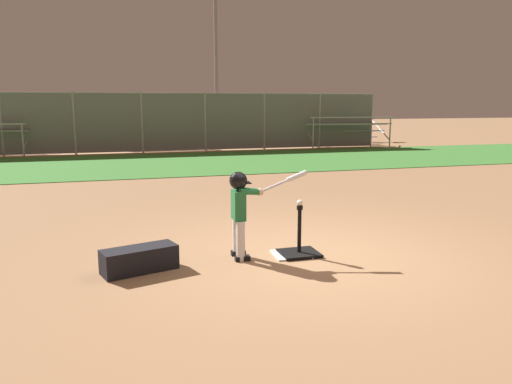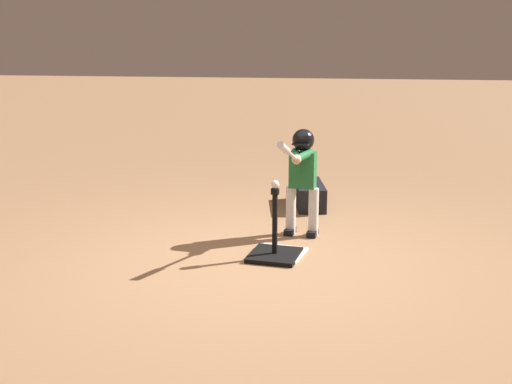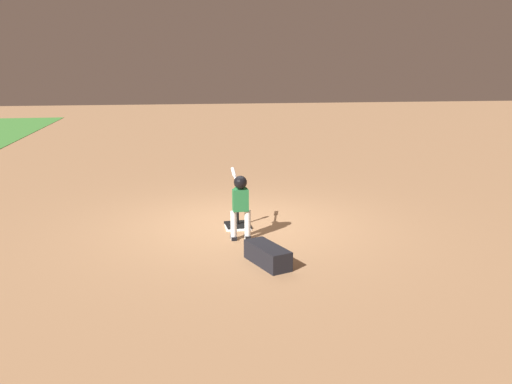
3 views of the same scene
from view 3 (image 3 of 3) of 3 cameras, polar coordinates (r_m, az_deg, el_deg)
ground_plane at (r=9.20m, az=-1.56°, el=-3.63°), size 90.00×90.00×0.00m
home_plate at (r=8.95m, az=-2.10°, el=-4.04°), size 0.47×0.47×0.02m
batting_tee at (r=9.02m, az=-2.11°, el=-3.47°), size 0.48×0.43×0.63m
batter_child at (r=8.17m, az=-1.83°, el=-0.81°), size 0.98×0.34×1.08m
baseball at (r=8.88m, az=-2.14°, el=0.23°), size 0.07×0.07×0.07m
equipment_bag at (r=7.19m, az=1.31°, el=-7.21°), size 0.90×0.55×0.28m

